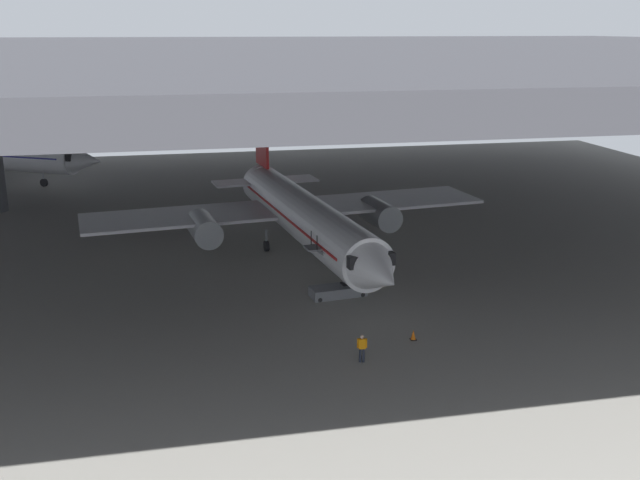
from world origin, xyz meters
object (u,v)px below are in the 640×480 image
at_px(airplane_main, 301,214).
at_px(crew_worker_by_stairs, 357,270).
at_px(crew_worker_near_nose, 362,347).
at_px(boarding_stairs, 337,286).
at_px(traffic_cone_orange, 413,335).

relative_size(airplane_main, crew_worker_by_stairs, 20.83).
relative_size(crew_worker_near_nose, crew_worker_by_stairs, 0.95).
xyz_separation_m(airplane_main, crew_worker_by_stairs, (2.61, -7.22, -2.40)).
bearing_deg(airplane_main, boarding_stairs, -86.52).
xyz_separation_m(airplane_main, boarding_stairs, (0.59, -9.63, -2.63)).
relative_size(crew_worker_by_stairs, traffic_cone_orange, 2.77).
xyz_separation_m(boarding_stairs, crew_worker_near_nose, (-1.07, -10.25, 0.17)).
height_order(airplane_main, crew_worker_near_nose, airplane_main).
distance_m(crew_worker_near_nose, traffic_cone_orange, 4.38).
bearing_deg(traffic_cone_orange, boarding_stairs, 108.25).
bearing_deg(boarding_stairs, airplane_main, 93.48).
height_order(boarding_stairs, crew_worker_by_stairs, boarding_stairs).
bearing_deg(crew_worker_by_stairs, traffic_cone_orange, -86.66).
distance_m(crew_worker_near_nose, crew_worker_by_stairs, 13.03).
bearing_deg(crew_worker_by_stairs, crew_worker_near_nose, -103.73).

